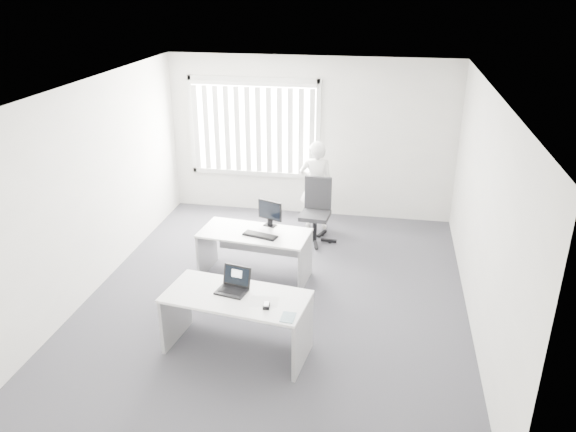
% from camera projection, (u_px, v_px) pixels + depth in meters
% --- Properties ---
extents(ground, '(6.00, 6.00, 0.00)m').
position_uv_depth(ground, '(277.00, 296.00, 7.61)').
color(ground, '#45444B').
rests_on(ground, ground).
extents(wall_back, '(5.00, 0.02, 2.80)m').
position_uv_depth(wall_back, '(310.00, 138.00, 9.77)').
color(wall_back, silver).
rests_on(wall_back, ground).
extents(wall_front, '(5.00, 0.02, 2.80)m').
position_uv_depth(wall_front, '(199.00, 340.00, 4.34)').
color(wall_front, silver).
rests_on(wall_front, ground).
extents(wall_left, '(0.02, 6.00, 2.80)m').
position_uv_depth(wall_left, '(92.00, 188.00, 7.47)').
color(wall_left, silver).
rests_on(wall_left, ground).
extents(wall_right, '(0.02, 6.00, 2.80)m').
position_uv_depth(wall_right, '(483.00, 214.00, 6.64)').
color(wall_right, silver).
rests_on(wall_right, ground).
extents(ceiling, '(5.00, 6.00, 0.02)m').
position_uv_depth(ceiling, '(275.00, 88.00, 6.50)').
color(ceiling, white).
rests_on(ceiling, wall_back).
extents(window, '(2.32, 0.06, 1.76)m').
position_uv_depth(window, '(254.00, 128.00, 9.84)').
color(window, beige).
rests_on(window, wall_back).
extents(blinds, '(2.20, 0.10, 1.50)m').
position_uv_depth(blinds, '(253.00, 130.00, 9.80)').
color(blinds, white).
rests_on(blinds, wall_back).
extents(desk_near, '(1.69, 0.96, 0.73)m').
position_uv_depth(desk_near, '(237.00, 311.00, 6.31)').
color(desk_near, white).
rests_on(desk_near, ground).
extents(desk_far, '(1.59, 0.87, 0.69)m').
position_uv_depth(desk_far, '(255.00, 245.00, 7.93)').
color(desk_far, white).
rests_on(desk_far, ground).
extents(office_chair, '(0.64, 0.64, 1.04)m').
position_uv_depth(office_chair, '(315.00, 222.00, 9.11)').
color(office_chair, black).
rests_on(office_chair, ground).
extents(person, '(0.59, 0.41, 1.54)m').
position_uv_depth(person, '(316.00, 185.00, 9.40)').
color(person, white).
rests_on(person, ground).
extents(laptop, '(0.39, 0.36, 0.26)m').
position_uv_depth(laptop, '(231.00, 282.00, 6.24)').
color(laptop, black).
rests_on(laptop, desk_near).
extents(paper_sheet, '(0.33, 0.25, 0.00)m').
position_uv_depth(paper_sheet, '(264.00, 301.00, 6.11)').
color(paper_sheet, silver).
rests_on(paper_sheet, desk_near).
extents(mouse, '(0.08, 0.12, 0.05)m').
position_uv_depth(mouse, '(266.00, 305.00, 6.00)').
color(mouse, silver).
rests_on(mouse, paper_sheet).
extents(booklet, '(0.15, 0.20, 0.01)m').
position_uv_depth(booklet, '(288.00, 317.00, 5.82)').
color(booklet, white).
rests_on(booklet, desk_near).
extents(keyboard, '(0.51, 0.28, 0.02)m').
position_uv_depth(keyboard, '(260.00, 235.00, 7.73)').
color(keyboard, black).
rests_on(keyboard, desk_far).
extents(monitor, '(0.40, 0.24, 0.38)m').
position_uv_depth(monitor, '(270.00, 213.00, 7.99)').
color(monitor, black).
rests_on(monitor, desk_far).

